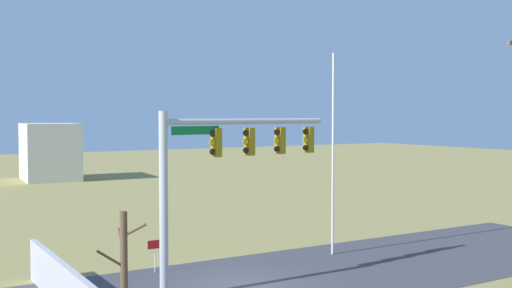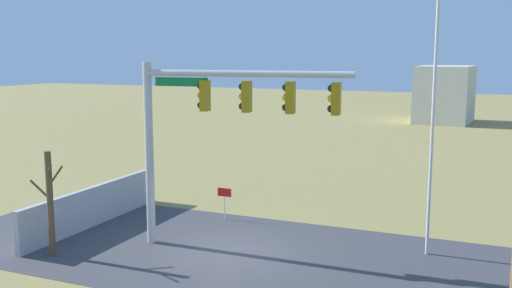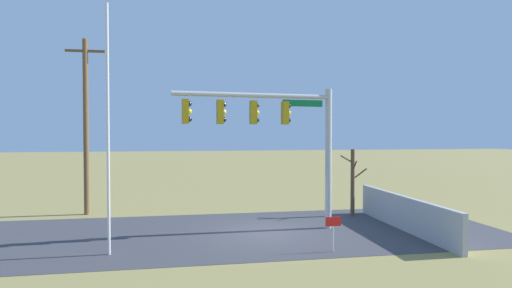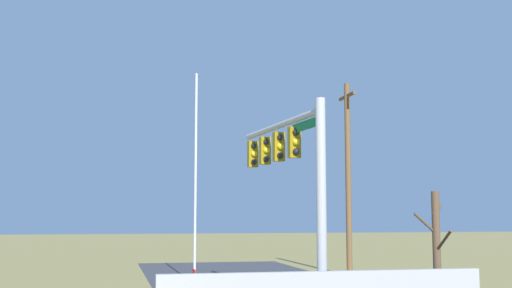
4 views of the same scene
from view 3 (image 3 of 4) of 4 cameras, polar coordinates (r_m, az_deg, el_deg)
ground_plane at (r=17.31m, az=1.20°, el=-12.23°), size 160.00×160.00×0.00m
road_surface at (r=17.02m, az=-12.47°, el=-12.48°), size 28.00×8.00×0.01m
sidewalk_corner at (r=18.51m, az=13.10°, el=-11.35°), size 6.00×6.00×0.01m
retaining_fence at (r=18.44m, az=20.16°, el=-9.16°), size 0.20×7.63×1.45m
signal_mast at (r=16.81m, az=3.23°, el=2.36°), size 6.76×0.96×6.01m
flagpole at (r=14.42m, az=-20.15°, el=1.90°), size 0.10×0.10×8.46m
utility_pole at (r=22.12m, az=-22.87°, el=2.64°), size 1.90×0.26×8.85m
bare_tree at (r=20.77m, az=13.49°, el=-5.14°), size 1.27×1.02×3.32m
open_sign at (r=14.48m, az=10.85°, el=-11.29°), size 0.56×0.04×1.22m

